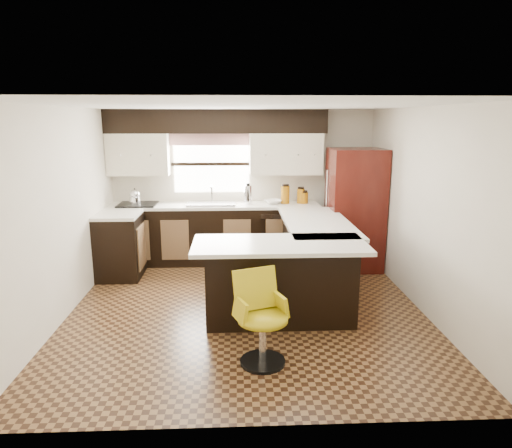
{
  "coord_description": "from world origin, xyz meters",
  "views": [
    {
      "loc": [
        -0.12,
        -5.2,
        2.25
      ],
      "look_at": [
        0.14,
        0.45,
        0.95
      ],
      "focal_mm": 32.0,
      "sensor_mm": 36.0,
      "label": 1
    }
  ],
  "objects_px": {
    "peninsula_long": "(312,257)",
    "bar_chair": "(263,320)",
    "peninsula_return": "(280,283)",
    "refrigerator": "(355,209)"
  },
  "relations": [
    {
      "from": "peninsula_long",
      "to": "bar_chair",
      "type": "distance_m",
      "value": 2.07
    },
    {
      "from": "peninsula_return",
      "to": "bar_chair",
      "type": "height_order",
      "value": "peninsula_return"
    },
    {
      "from": "peninsula_long",
      "to": "refrigerator",
      "type": "bearing_deg",
      "value": 48.97
    },
    {
      "from": "peninsula_long",
      "to": "bar_chair",
      "type": "bearing_deg",
      "value": -112.08
    },
    {
      "from": "peninsula_long",
      "to": "peninsula_return",
      "type": "xyz_separation_m",
      "value": [
        -0.53,
        -0.97,
        0.0
      ]
    },
    {
      "from": "peninsula_long",
      "to": "refrigerator",
      "type": "relative_size",
      "value": 1.06
    },
    {
      "from": "peninsula_long",
      "to": "peninsula_return",
      "type": "relative_size",
      "value": 1.18
    },
    {
      "from": "refrigerator",
      "to": "bar_chair",
      "type": "bearing_deg",
      "value": -119.02
    },
    {
      "from": "peninsula_long",
      "to": "refrigerator",
      "type": "height_order",
      "value": "refrigerator"
    },
    {
      "from": "peninsula_return",
      "to": "refrigerator",
      "type": "xyz_separation_m",
      "value": [
        1.31,
        1.88,
        0.47
      ]
    }
  ]
}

